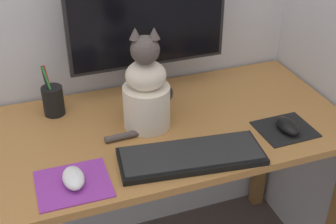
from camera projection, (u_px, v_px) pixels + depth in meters
desk at (154, 154)px, 1.57m from camera, size 1.28×0.61×0.73m
monitor at (148, 23)px, 1.55m from camera, size 0.55×0.17×0.48m
keyboard at (191, 156)px, 1.36m from camera, size 0.44×0.21×0.02m
mousepad_left at (73, 184)px, 1.27m from camera, size 0.20×0.18×0.00m
mousepad_right at (285, 129)px, 1.50m from camera, size 0.18×0.16×0.00m
computer_mouse_left at (73, 178)px, 1.26m from camera, size 0.06×0.10×0.04m
computer_mouse_right at (288, 126)px, 1.48m from camera, size 0.06×0.10×0.04m
cat at (146, 91)px, 1.46m from camera, size 0.25×0.19×0.34m
pen_cup at (53, 100)px, 1.56m from camera, size 0.07×0.07×0.18m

